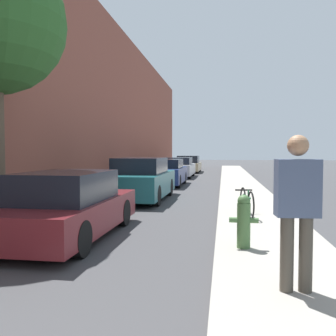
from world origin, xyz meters
The scene contains 12 objects.
ground_plane centered at (0.00, 16.00, 0.00)m, with size 120.00×120.00×0.00m, color #3D3D3F.
sidewalk_left centered at (-2.90, 16.00, 0.06)m, with size 2.00×52.00×0.12m.
sidewalk_right centered at (2.90, 16.00, 0.06)m, with size 2.00×52.00×0.12m.
building_facade_left centered at (-4.25, 16.00, 4.46)m, with size 0.70×52.00×8.91m.
parked_car_maroon centered at (-1.02, 6.99, 0.63)m, with size 1.69×4.13×1.33m.
parked_car_teal centered at (-0.85, 12.74, 0.72)m, with size 1.78×4.44×1.51m.
parked_car_navy centered at (-0.88, 18.35, 0.65)m, with size 1.82×4.06×1.35m.
parked_car_silver centered at (-0.94, 24.29, 0.66)m, with size 1.90×4.58×1.34m.
parked_car_champagne centered at (-0.82, 30.09, 0.65)m, with size 1.88×4.32×1.39m.
fire_hydrant centered at (2.38, 6.30, 0.58)m, with size 0.48×0.22×0.89m.
pedestrian centered at (2.87, 4.48, 1.13)m, with size 0.50×0.29×1.80m.
bicycle centered at (2.62, 9.42, 0.46)m, with size 0.44×1.63×0.67m.
Camera 1 is at (2.03, 0.23, 1.73)m, focal length 38.47 mm.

